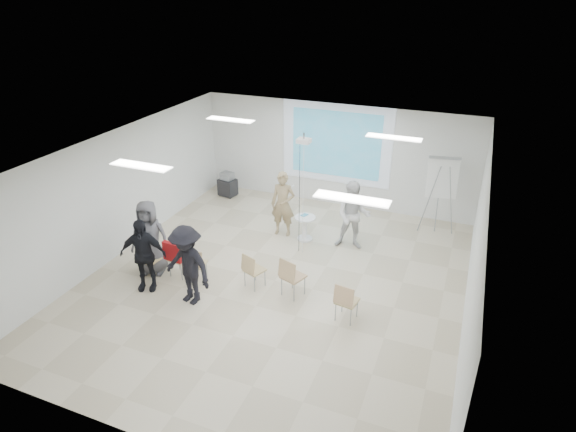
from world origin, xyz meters
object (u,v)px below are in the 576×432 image
at_px(chair_center, 252,268).
at_px(audience_outer, 149,234).
at_px(pedestal_table, 305,227).
at_px(chair_far_left, 148,258).
at_px(chair_left_inner, 196,263).
at_px(av_cart, 228,185).
at_px(chair_left_mid, 177,257).
at_px(flipchart_easel, 442,178).
at_px(player_right, 353,212).
at_px(audience_left, 142,250).
at_px(audience_mid, 187,260).
at_px(laptop, 197,263).
at_px(chair_right_inner, 291,275).
at_px(chair_right_far, 346,300).
at_px(player_left, 283,200).

distance_m(chair_center, audience_outer, 2.45).
relative_size(pedestal_table, chair_center, 0.83).
distance_m(chair_far_left, audience_outer, 0.56).
bearing_deg(chair_left_inner, av_cart, 95.82).
height_order(chair_left_mid, chair_left_inner, chair_left_mid).
relative_size(chair_left_inner, audience_outer, 0.43).
relative_size(flipchart_easel, av_cart, 2.77).
height_order(player_right, chair_center, player_right).
bearing_deg(chair_center, av_cart, 145.54).
xyz_separation_m(chair_left_mid, chair_left_inner, (0.51, -0.05, -0.02)).
bearing_deg(chair_far_left, av_cart, 103.37).
relative_size(pedestal_table, flipchart_easel, 0.33).
bearing_deg(pedestal_table, player_right, 2.85).
height_order(audience_left, audience_outer, audience_outer).
bearing_deg(audience_mid, laptop, 122.19).
height_order(audience_left, av_cart, audience_left).
xyz_separation_m(chair_left_mid, audience_outer, (-0.65, -0.03, 0.47)).
bearing_deg(laptop, chair_center, 174.64).
height_order(audience_mid, audience_outer, audience_mid).
xyz_separation_m(chair_left_mid, av_cart, (-1.13, 4.46, -0.16)).
height_order(pedestal_table, chair_left_inner, chair_left_inner).
distance_m(player_right, chair_left_inner, 3.97).
bearing_deg(player_right, pedestal_table, 174.38).
distance_m(player_right, flipchart_easel, 2.51).
bearing_deg(av_cart, audience_outer, -72.97).
xyz_separation_m(laptop, audience_left, (-0.88, -0.67, 0.50)).
bearing_deg(audience_mid, av_cart, 122.76).
distance_m(chair_far_left, flipchart_easel, 7.42).
bearing_deg(chair_far_left, laptop, 21.06).
height_order(player_right, chair_left_mid, player_right).
bearing_deg(chair_right_inner, flipchart_easel, 78.29).
distance_m(chair_right_inner, audience_outer, 3.32).
relative_size(chair_left_mid, audience_left, 0.46).
height_order(chair_left_mid, chair_right_inner, chair_right_inner).
bearing_deg(chair_right_far, chair_left_mid, -173.84).
distance_m(pedestal_table, flipchart_easel, 3.68).
xyz_separation_m(chair_left_mid, flipchart_easel, (5.13, 4.34, 1.04)).
bearing_deg(audience_mid, chair_left_inner, 123.30).
distance_m(chair_far_left, av_cart, 4.73).
bearing_deg(audience_mid, flipchart_easel, 61.68).
bearing_deg(chair_far_left, chair_right_far, 8.30).
distance_m(chair_left_mid, chair_right_inner, 2.65).
xyz_separation_m(chair_left_mid, laptop, (0.50, 0.04, -0.06)).
height_order(player_left, audience_left, player_left).
bearing_deg(player_left, chair_left_mid, -123.32).
height_order(player_left, chair_left_mid, player_left).
height_order(player_left, chair_left_inner, player_left).
height_order(chair_left_mid, flipchart_easel, flipchart_easel).
height_order(pedestal_table, chair_right_inner, chair_right_inner).
xyz_separation_m(chair_right_far, audience_mid, (-3.16, -0.56, 0.48)).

